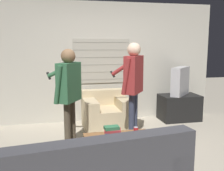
{
  "coord_description": "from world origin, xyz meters",
  "views": [
    {
      "loc": [
        -0.92,
        -3.56,
        1.67
      ],
      "look_at": [
        -0.02,
        0.55,
        1.0
      ],
      "focal_mm": 42.0,
      "sensor_mm": 36.0,
      "label": 1
    }
  ],
  "objects": [
    {
      "name": "coffee_table",
      "position": [
        -0.08,
        -0.26,
        0.37
      ],
      "size": [
        0.94,
        0.6,
        0.41
      ],
      "color": "brown",
      "rests_on": "ground_plane"
    },
    {
      "name": "person_right_standing",
      "position": [
        0.37,
        0.66,
        1.08
      ],
      "size": [
        0.51,
        0.78,
        1.69
      ],
      "rotation": [
        0.0,
        0.0,
        0.92
      ],
      "color": "#33384C",
      "rests_on": "ground_plane"
    },
    {
      "name": "wall_back",
      "position": [
        0.0,
        2.03,
        1.28
      ],
      "size": [
        5.2,
        0.08,
        2.55
      ],
      "color": "#BCB7A8",
      "rests_on": "ground_plane"
    },
    {
      "name": "ground_plane",
      "position": [
        0.0,
        0.0,
        0.0
      ],
      "size": [
        16.0,
        16.0,
        0.0
      ],
      "primitive_type": "plane",
      "color": "#B2A893"
    },
    {
      "name": "soda_can",
      "position": [
        0.15,
        -0.23,
        0.47
      ],
      "size": [
        0.07,
        0.07,
        0.13
      ],
      "color": "red",
      "rests_on": "coffee_table"
    },
    {
      "name": "armchair_beige",
      "position": [
        0.06,
        1.43,
        0.31
      ],
      "size": [
        0.92,
        0.83,
        0.74
      ],
      "rotation": [
        0.0,
        0.0,
        3.17
      ],
      "color": "#C6B289",
      "rests_on": "ground_plane"
    },
    {
      "name": "person_left_standing",
      "position": [
        -0.72,
        0.44,
        1.02
      ],
      "size": [
        0.55,
        0.77,
        1.6
      ],
      "rotation": [
        0.0,
        0.0,
        0.99
      ],
      "color": "#4C4233",
      "rests_on": "ground_plane"
    },
    {
      "name": "book_stack",
      "position": [
        -0.2,
        -0.29,
        0.5
      ],
      "size": [
        0.25,
        0.21,
        0.18
      ],
      "color": "gold",
      "rests_on": "coffee_table"
    },
    {
      "name": "spare_remote",
      "position": [
        0.16,
        -0.42,
        0.42
      ],
      "size": [
        0.07,
        0.14,
        0.02
      ],
      "rotation": [
        0.0,
        0.0,
        0.25
      ],
      "color": "black",
      "rests_on": "coffee_table"
    },
    {
      "name": "tv",
      "position": [
        1.74,
        1.63,
        0.87
      ],
      "size": [
        0.6,
        0.59,
        0.61
      ],
      "rotation": [
        0.0,
        0.0,
        3.92
      ],
      "color": "#B2B2B7",
      "rests_on": "tv_stand"
    },
    {
      "name": "tv_stand",
      "position": [
        1.74,
        1.62,
        0.28
      ],
      "size": [
        0.85,
        0.55,
        0.56
      ],
      "color": "black",
      "rests_on": "ground_plane"
    }
  ]
}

